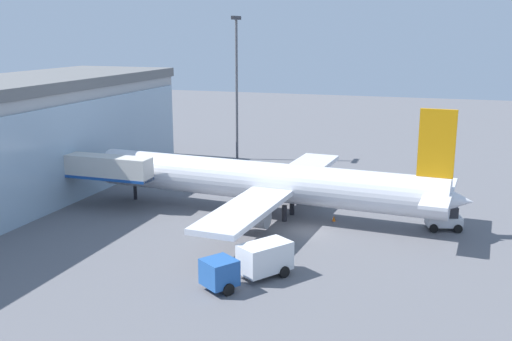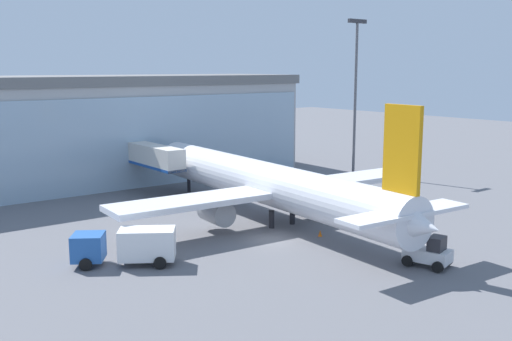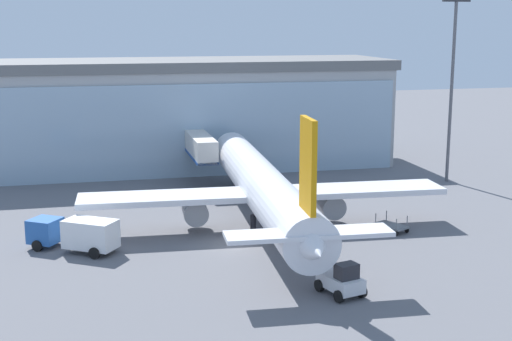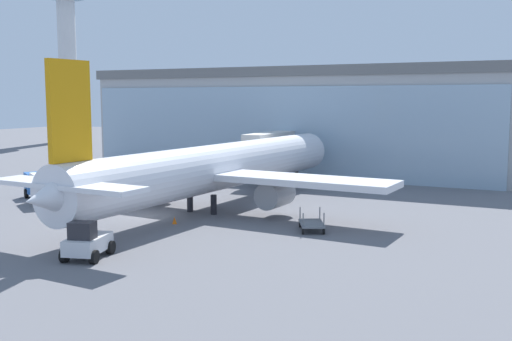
% 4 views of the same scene
% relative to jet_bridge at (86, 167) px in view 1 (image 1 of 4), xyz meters
% --- Properties ---
extents(ground, '(240.00, 240.00, 0.00)m').
position_rel_jet_bridge_xyz_m(ground, '(-1.38, -24.58, -4.21)').
color(ground, slate).
extents(terminal_building, '(54.35, 16.81, 13.14)m').
position_rel_jet_bridge_xyz_m(terminal_building, '(-1.39, 9.60, 2.36)').
color(terminal_building, '#A7A7A7').
rests_on(terminal_building, ground).
extents(jet_bridge, '(2.59, 14.93, 5.58)m').
position_rel_jet_bridge_xyz_m(jet_bridge, '(0.00, 0.00, 0.00)').
color(jet_bridge, beige).
rests_on(jet_bridge, ground).
extents(apron_light_mast, '(3.20, 0.40, 20.29)m').
position_rel_jet_bridge_xyz_m(apron_light_mast, '(27.18, -7.55, 7.71)').
color(apron_light_mast, '#59595E').
rests_on(apron_light_mast, ground).
extents(airplane, '(31.77, 40.01, 11.65)m').
position_rel_jet_bridge_xyz_m(airplane, '(2.31, -19.54, -0.71)').
color(airplane, silver).
rests_on(airplane, ground).
extents(catering_truck, '(7.24, 5.98, 2.65)m').
position_rel_jet_bridge_xyz_m(catering_truck, '(-13.68, -22.91, -2.75)').
color(catering_truck, '#2659A5').
rests_on(catering_truck, ground).
extents(baggage_cart, '(2.67, 3.22, 1.50)m').
position_rel_jet_bridge_xyz_m(baggage_cart, '(12.54, -24.20, -3.71)').
color(baggage_cart, slate).
rests_on(baggage_cart, ground).
extents(pushback_tug, '(2.84, 3.55, 2.30)m').
position_rel_jet_bridge_xyz_m(pushback_tug, '(3.08, -36.75, -3.24)').
color(pushback_tug, silver).
rests_on(pushback_tug, ground).
extents(safety_cone_nose, '(0.36, 0.36, 0.55)m').
position_rel_jet_bridge_xyz_m(safety_cone_nose, '(2.44, -26.30, -3.94)').
color(safety_cone_nose, orange).
rests_on(safety_cone_nose, ground).
extents(safety_cone_wingtip, '(0.36, 0.36, 0.55)m').
position_rel_jet_bridge_xyz_m(safety_cone_wingtip, '(-10.85, -21.14, -3.94)').
color(safety_cone_wingtip, orange).
rests_on(safety_cone_wingtip, ground).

